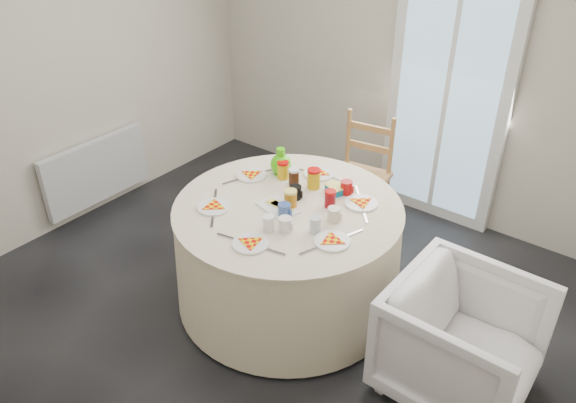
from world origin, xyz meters
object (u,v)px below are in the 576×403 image
Objects in this scene: radiator at (97,171)px; table at (288,254)px; wooden_chair at (359,178)px; armchair at (463,338)px; green_pitcher at (281,160)px.

radiator is 2.03m from table.
wooden_chair reaches higher than armchair.
table is at bearing -32.39° from green_pitcher.
green_pitcher reaches higher than wooden_chair.
radiator is at bearing 91.49° from armchair.
armchair is (1.36, -1.09, -0.08)m from wooden_chair.
green_pitcher is (-0.31, 0.32, 0.49)m from table.
armchair is (1.26, -0.03, 0.02)m from table.
green_pitcher is (-1.58, 0.35, 0.48)m from armchair.
wooden_chair is (1.94, 1.14, 0.09)m from radiator.
table is (2.03, 0.07, -0.01)m from radiator.
radiator is 1.02× the size of wooden_chair.
radiator is 1.83m from green_pitcher.
green_pitcher is at bearing 78.31° from armchair.
table is at bearing -92.90° from wooden_chair.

